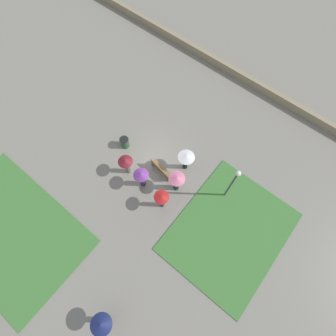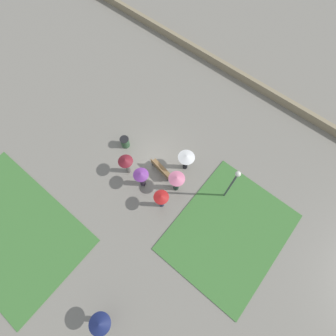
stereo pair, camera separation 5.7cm
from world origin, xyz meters
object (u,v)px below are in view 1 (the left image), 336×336
Objects in this scene: lone_walker_far_path at (102,324)px; crowd_person_maroon at (126,163)px; crowd_person_red at (162,199)px; trash_bin at (125,142)px; crowd_person_white at (186,158)px; crowd_person_purple at (141,177)px; lamp_post at (233,181)px; crowd_person_pink at (177,181)px; park_bench at (161,169)px.

crowd_person_maroon is at bearing 154.25° from lone_walker_far_path.
lone_walker_far_path is at bearing -45.82° from crowd_person_red.
trash_bin is 0.48× the size of crowd_person_white.
crowd_person_white reaches higher than trash_bin.
trash_bin is 0.47× the size of crowd_person_purple.
crowd_person_pink is at bearing 30.02° from lamp_post.
crowd_person_white is at bearing 179.88° from crowd_person_maroon.
park_bench is 2.42m from crowd_person_maroon.
lone_walker_far_path is (-2.35, 10.20, 0.07)m from crowd_person_white.
trash_bin is 0.46× the size of crowd_person_red.
lone_walker_far_path is (-1.85, 7.07, 0.10)m from crowd_person_red.
crowd_person_pink reaches higher than trash_bin.
crowd_person_purple is (-2.96, 1.45, 0.85)m from trash_bin.
park_bench is at bearing 17.54° from lamp_post.
lamp_post is at bearing -169.91° from trash_bin.
lone_walker_far_path is (-6.76, 8.85, 1.01)m from trash_bin.
crowd_person_white is at bearing -119.22° from park_bench.
crowd_person_pink is 1.09× the size of crowd_person_maroon.
crowd_person_maroon is at bearing -157.51° from crowd_person_red.
crowd_person_white is at bearing 132.37° from lone_walker_far_path.
crowd_person_purple is 3.16m from crowd_person_white.
crowd_person_white reaches higher than park_bench.
crowd_person_white is (-1.46, -2.80, 0.10)m from crowd_person_purple.
lamp_post is 1.99× the size of crowd_person_pink.
crowd_person_red is (-1.95, 0.33, 0.07)m from crowd_person_purple.
lamp_post reaches higher than trash_bin.
park_bench is at bearing 162.17° from crowd_person_purple.
lone_walker_far_path is at bearing 119.71° from park_bench.
lamp_post is (-4.37, -1.38, 2.13)m from park_bench.
lone_walker_far_path reaches higher than crowd_person_white.
crowd_person_pink is (2.84, 1.64, -1.19)m from lamp_post.
crowd_person_pink reaches higher than park_bench.
park_bench is at bearing 173.36° from crowd_person_maroon.
crowd_person_purple reaches higher than crowd_person_white.
lone_walker_far_path is at bearing 24.90° from crowd_person_purple.
crowd_person_purple is 0.93× the size of crowd_person_pink.
lamp_post is at bearing 114.01° from lone_walker_far_path.
lamp_post is 2.15× the size of crowd_person_purple.
park_bench is 3.36m from trash_bin.
crowd_person_red is 7.31m from lone_walker_far_path.
crowd_person_pink is 1.10× the size of crowd_person_white.
trash_bin is at bearing 8.57° from park_bench.
crowd_person_red is 3.17m from crowd_person_white.
lamp_post reaches higher than crowd_person_maroon.
crowd_person_maroon is at bearing 138.75° from trash_bin.
trash_bin is at bearing -116.91° from crowd_person_pink.
crowd_person_pink is (-4.90, 0.26, 0.97)m from trash_bin.
lamp_post is 8.15m from trash_bin.
trash_bin is at bearing -84.90° from crowd_person_maroon.
crowd_person_white is 0.99× the size of crowd_person_maroon.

